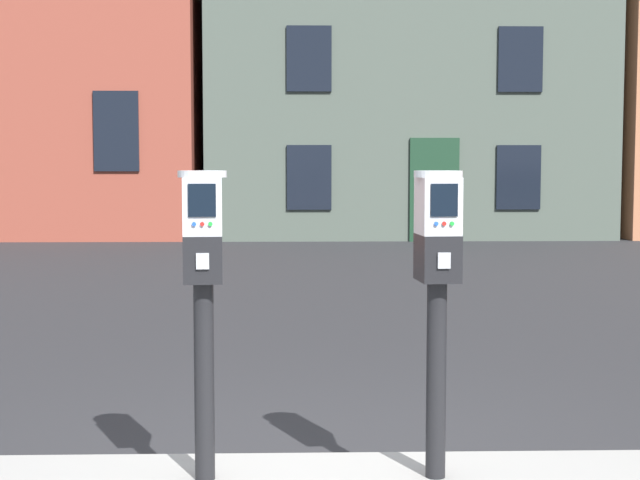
# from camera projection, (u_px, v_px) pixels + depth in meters

# --- Properties ---
(parking_meter_near_kerb) EXTENTS (0.23, 0.26, 1.39)m
(parking_meter_near_kerb) POSITION_uv_depth(u_px,v_px,m) (203.00, 268.00, 4.20)
(parking_meter_near_kerb) COLOR black
(parking_meter_near_kerb) RESTS_ON sidewalk_slab
(parking_meter_twin_adjacent) EXTENTS (0.23, 0.26, 1.39)m
(parking_meter_twin_adjacent) POSITION_uv_depth(u_px,v_px,m) (437.00, 267.00, 4.23)
(parking_meter_twin_adjacent) COLOR black
(parking_meter_twin_adjacent) RESTS_ON sidewalk_slab
(townhouse_cream_stone) EXTENTS (8.50, 5.87, 9.48)m
(townhouse_cream_stone) POSITION_uv_depth(u_px,v_px,m) (399.00, 26.00, 21.72)
(townhouse_cream_stone) COLOR #4C564C
(townhouse_cream_stone) RESTS_ON ground_plane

